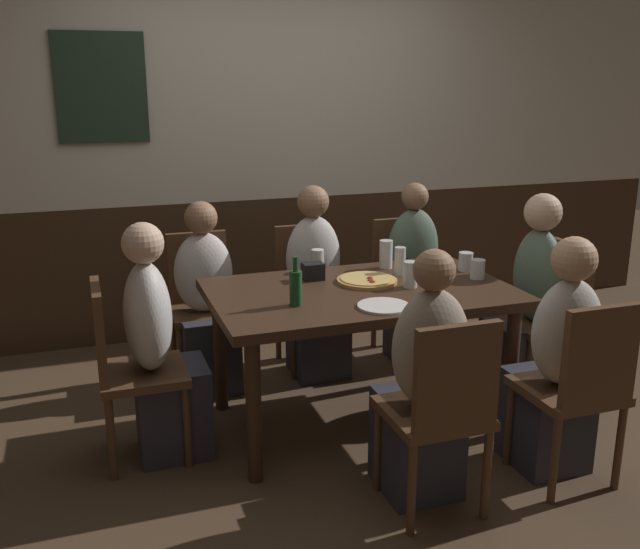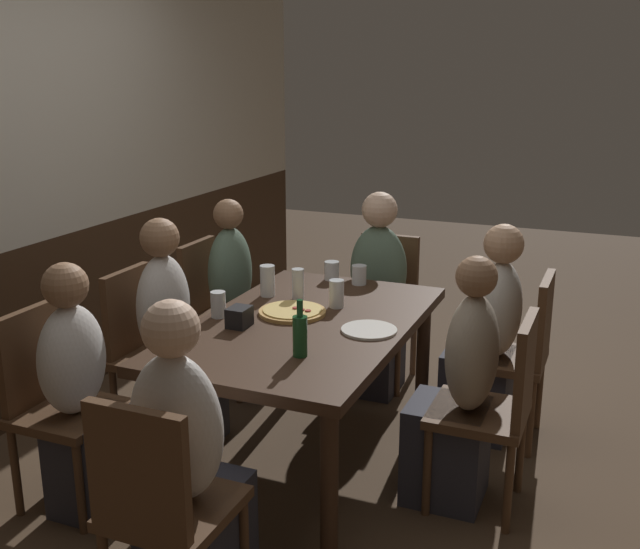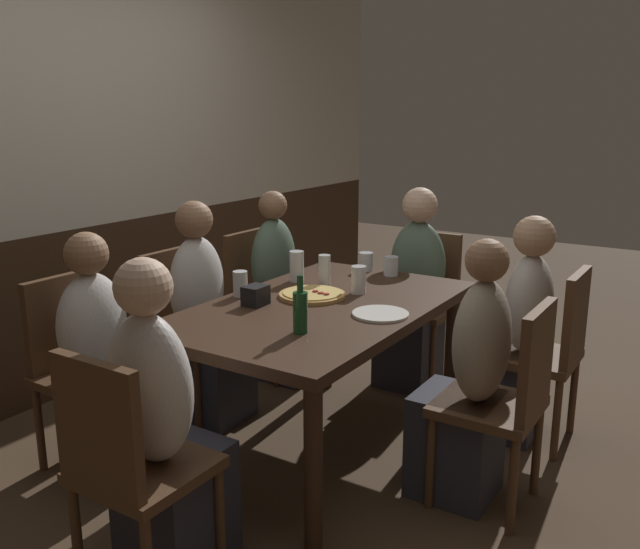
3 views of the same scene
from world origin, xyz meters
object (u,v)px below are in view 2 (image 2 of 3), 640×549
tumbler_short (268,283)px  chair_right_far (214,307)px  chair_mid_near (497,402)px  tumbler_water (336,296)px  chair_head_west (160,503)px  chair_left_far (55,397)px  chair_mid_far (147,345)px  pizza (292,312)px  person_right_far (239,313)px  pint_glass_stout (218,306)px  beer_bottle_green (300,334)px  plate_white_large (369,330)px  dining_table (305,339)px  person_right_near (487,348)px  person_mid_near (458,402)px  person_left_far (86,410)px  beer_glass_half (359,276)px  person_mid_far (174,350)px  pint_glass_amber (298,286)px  person_head_east (375,307)px  person_head_west (187,481)px  condiment_caddy (239,317)px  chair_head_east (384,300)px  chair_right_near (520,349)px  beer_glass_tall (332,272)px

tumbler_short → chair_right_far: bearing=54.9°
chair_mid_near → tumbler_water: chair_mid_near is taller
chair_head_west → chair_left_far: size_ratio=1.00×
chair_mid_far → pizza: (0.08, -0.78, 0.26)m
person_right_far → pint_glass_stout: (-0.77, -0.32, 0.32)m
beer_bottle_green → plate_white_large: 0.42m
dining_table → person_right_near: size_ratio=1.36×
pizza → chair_mid_near: bearing=-94.4°
person_mid_near → tumbler_water: person_mid_near is taller
person_left_far → beer_glass_half: person_left_far is taller
person_mid_far → beer_glass_half: bearing=-48.3°
person_right_far → pizza: 0.90m
person_left_far → person_right_far: bearing=0.1°
pint_glass_stout → pint_glass_amber: (0.39, -0.23, 0.01)m
person_mid_near → person_head_east: person_head_east is taller
person_head_west → chair_left_far: bearing=68.6°
tumbler_water → condiment_caddy: bearing=144.9°
beer_glass_half → person_left_far: bearing=150.9°
person_head_west → person_head_east: person_head_east is taller
person_right_near → tumbler_short: person_right_near is taller
person_head_west → beer_glass_half: size_ratio=11.17×
chair_left_far → beer_bottle_green: bearing=-74.8°
chair_right_far → person_mid_near: size_ratio=0.78×
chair_head_east → plate_white_large: size_ratio=3.55×
chair_right_near → chair_mid_far: (-0.67, 1.77, 0.00)m
beer_bottle_green → chair_head_east: bearing=5.5°
tumbler_short → chair_mid_far: bearing=117.6°
chair_right_near → chair_mid_near: (-0.67, 0.00, 0.00)m
chair_left_far → person_mid_near: 1.74m
chair_head_west → person_right_near: 1.99m
pint_glass_amber → person_mid_near: bearing=-108.4°
tumbler_short → dining_table: bearing=-130.7°
chair_right_far → person_right_far: 0.16m
pizza → person_mid_far: bearing=96.9°
chair_left_far → person_head_east: person_head_east is taller
tumbler_short → pint_glass_amber: tumbler_short is taller
person_head_east → beer_glass_half: size_ratio=11.36×
dining_table → chair_mid_near: chair_mid_near is taller
beer_glass_tall → beer_bottle_green: (-1.08, -0.29, 0.05)m
pint_glass_stout → condiment_caddy: (-0.08, -0.15, -0.01)m
beer_glass_half → person_mid_far: bearing=131.7°
person_mid_near → person_mid_far: (-0.00, 1.44, 0.02)m
chair_mid_far → chair_head_east: bearing=-36.8°
dining_table → person_right_near: person_right_near is taller
tumbler_short → beer_glass_tall: bearing=-25.4°
chair_right_far → pizza: size_ratio=2.77×
person_right_near → chair_mid_far: bearing=112.8°
person_right_far → beer_glass_tall: person_right_far is taller
chair_mid_far → tumbler_short: 0.69m
person_mid_far → condiment_caddy: size_ratio=10.56×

